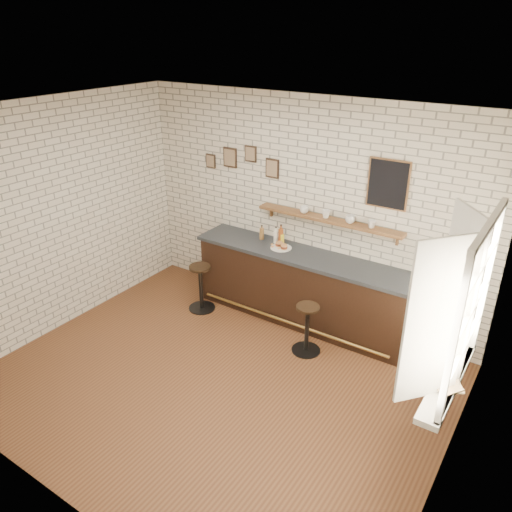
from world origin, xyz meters
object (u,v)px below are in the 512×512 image
object	(u,v)px
bar_stool_left	(201,286)
bitters_bottle_amber	(281,236)
bitters_bottle_white	(276,236)
condiment_bottle_yellow	(282,239)
sandwich_plate	(281,248)
book_lower	(441,385)
bitters_bottle_brown	(262,233)
shelf_cup_b	(326,214)
bar_counter	(301,288)
ciabatta_sandwich	(282,245)
shelf_cup_a	(304,210)
book_upper	(442,382)
shelf_cup_c	(350,219)
bar_stool_right	(307,327)
shelf_cup_d	(372,224)

from	to	relation	value
bar_stool_left	bitters_bottle_amber	bearing A→B (deg)	35.36
bitters_bottle_white	condiment_bottle_yellow	distance (m)	0.10
sandwich_plate	bitters_bottle_amber	xyz separation A→B (m)	(-0.08, 0.12, 0.11)
bar_stool_left	book_lower	world-z (taller)	book_lower
bitters_bottle_brown	bitters_bottle_white	xyz separation A→B (m)	(0.23, 0.00, 0.01)
shelf_cup_b	book_lower	size ratio (longest dim) A/B	0.49
condiment_bottle_yellow	bitters_bottle_white	bearing A→B (deg)	180.00
book_lower	bitters_bottle_white	bearing A→B (deg)	118.35
bitters_bottle_brown	condiment_bottle_yellow	world-z (taller)	bitters_bottle_brown
bar_counter	ciabatta_sandwich	size ratio (longest dim) A/B	13.20
bitters_bottle_brown	bitters_bottle_amber	xyz separation A→B (m)	(0.31, 0.00, 0.03)
ciabatta_sandwich	bitters_bottle_white	world-z (taller)	bitters_bottle_white
shelf_cup_a	shelf_cup_b	xyz separation A→B (m)	(0.31, 0.00, 0.00)
bitters_bottle_brown	book_upper	size ratio (longest dim) A/B	0.98
bitters_bottle_amber	book_lower	world-z (taller)	bitters_bottle_amber
ciabatta_sandwich	bitters_bottle_brown	xyz separation A→B (m)	(-0.40, 0.12, 0.04)
ciabatta_sandwich	shelf_cup_c	world-z (taller)	shelf_cup_c
condiment_bottle_yellow	book_lower	distance (m)	3.11
bitters_bottle_amber	bitters_bottle_white	bearing A→B (deg)	180.00
ciabatta_sandwich	shelf_cup_a	world-z (taller)	shelf_cup_a
condiment_bottle_yellow	shelf_cup_a	xyz separation A→B (m)	(0.28, 0.08, 0.46)
bar_counter	bitters_bottle_amber	xyz separation A→B (m)	(-0.42, 0.12, 0.62)
bitters_bottle_white	shelf_cup_a	distance (m)	0.59
bar_counter	shelf_cup_a	bearing A→B (deg)	119.92
shelf_cup_c	shelf_cup_a	bearing A→B (deg)	111.19
bitters_bottle_amber	shelf_cup_c	bearing A→B (deg)	4.69
bar_stool_right	book_upper	size ratio (longest dim) A/B	3.10
shelf_cup_d	sandwich_plate	bearing A→B (deg)	-156.87
sandwich_plate	condiment_bottle_yellow	distance (m)	0.15
shelf_cup_a	shelf_cup_d	xyz separation A→B (m)	(0.93, 0.00, -0.00)
bar_counter	shelf_cup_b	distance (m)	1.08
bitters_bottle_amber	shelf_cup_d	distance (m)	1.31
sandwich_plate	bitters_bottle_amber	bearing A→B (deg)	123.31
ciabatta_sandwich	shelf_cup_a	xyz separation A→B (m)	(0.22, 0.20, 0.49)
condiment_bottle_yellow	bar_stool_left	world-z (taller)	condiment_bottle_yellow
book_upper	bar_counter	bearing A→B (deg)	-179.93
sandwich_plate	shelf_cup_d	xyz separation A→B (m)	(1.16, 0.20, 0.53)
bitters_bottle_amber	book_upper	size ratio (longest dim) A/B	1.34
bar_stool_left	shelf_cup_d	bearing A→B (deg)	18.71
bar_counter	ciabatta_sandwich	bearing A→B (deg)	179.05
shelf_cup_b	book_upper	xyz separation A→B (m)	(2.02, -1.75, -0.59)
bitters_bottle_white	bar_stool_right	world-z (taller)	bitters_bottle_white
sandwich_plate	shelf_cup_a	world-z (taller)	shelf_cup_a
bitters_bottle_white	condiment_bottle_yellow	xyz separation A→B (m)	(0.10, -0.00, -0.01)
shelf_cup_b	bar_counter	bearing A→B (deg)	170.55
ciabatta_sandwich	shelf_cup_b	xyz separation A→B (m)	(0.53, 0.20, 0.49)
shelf_cup_c	book_lower	size ratio (longest dim) A/B	0.57
shelf_cup_d	shelf_cup_a	bearing A→B (deg)	-166.44
shelf_cup_d	book_upper	world-z (taller)	shelf_cup_d
bar_stool_left	shelf_cup_c	size ratio (longest dim) A/B	5.41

